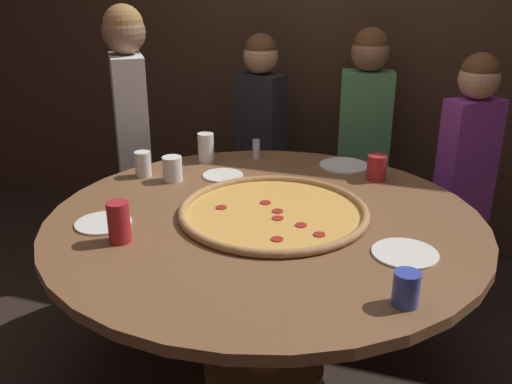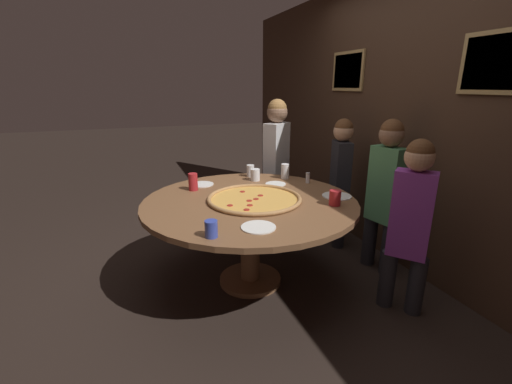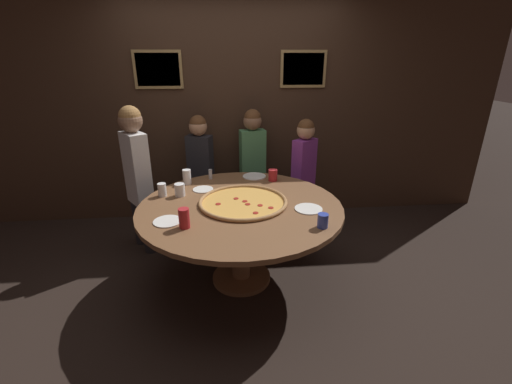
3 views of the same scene
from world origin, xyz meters
The scene contains 19 objects.
ground_plane centered at (0.00, 0.00, 0.00)m, with size 24.00×24.00×0.00m, color black.
back_wall centered at (0.00, 1.45, 1.30)m, with size 6.40×0.08×2.60m.
dining_table centered at (0.00, 0.00, 0.62)m, with size 1.70×1.70×0.74m.
giant_pizza centered at (0.03, 0.03, 0.75)m, with size 0.75×0.75×0.03m.
drink_cup_near_right centered at (0.57, -0.46, 0.79)m, with size 0.08×0.08×0.10m, color #384CB7.
drink_cup_far_left centered at (-0.48, 0.54, 0.81)m, with size 0.08×0.08×0.14m, color white.
drink_cup_near_left centered at (-0.42, -0.37, 0.81)m, with size 0.08×0.08×0.15m, color #B22328.
drink_cup_by_shaker centered at (-0.67, 0.25, 0.80)m, with size 0.07×0.07×0.12m, color white.
drink_cup_beside_pizza centered at (0.35, 0.56, 0.80)m, with size 0.09×0.09×0.12m, color #B22328.
drink_cup_centre_back centered at (-0.52, 0.25, 0.80)m, with size 0.09×0.09×0.11m, color white.
white_plate_near_front centered at (-0.56, -0.26, 0.74)m, with size 0.21×0.21×0.01m, color white.
white_plate_beside_cup centered at (0.54, -0.14, 0.74)m, with size 0.22×0.22×0.01m, color white.
white_plate_right_side centered at (0.18, 0.69, 0.74)m, with size 0.24×0.24×0.01m, color white.
white_plate_far_back centered at (-0.32, 0.37, 0.74)m, with size 0.19×0.19×0.01m, color white.
condiment_shaker centered at (-0.26, 0.67, 0.79)m, with size 0.04×0.04×0.10m.
diner_far_right centered at (-0.39, 1.12, 0.74)m, with size 0.34×0.23×1.30m.
diner_side_right centered at (0.75, 0.92, 0.73)m, with size 0.32×0.29×1.28m.
diner_centre_back centered at (-0.97, 0.67, 0.84)m, with size 0.32×0.38×1.47m.
diner_far_left centered at (0.20, 1.16, 0.77)m, with size 0.35×0.20×1.35m.
Camera 3 is at (-0.11, -2.60, 1.90)m, focal length 24.00 mm.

